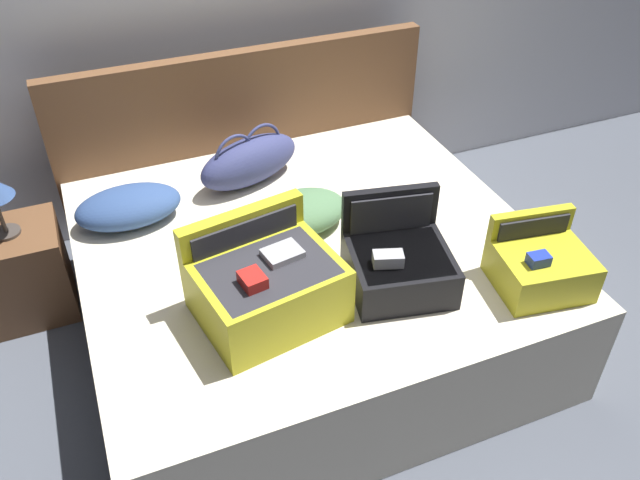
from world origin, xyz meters
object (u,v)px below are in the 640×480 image
Objects in this scene: hard_case_large at (267,285)px; duffel_bag at (249,161)px; hard_case_small at (541,265)px; pillow_center_head at (129,207)px; bed at (309,285)px; pillow_near_headboard at (301,212)px; nightstand at (21,272)px; hard_case_medium at (398,263)px.

hard_case_large is 0.98× the size of duffel_bag.
hard_case_small is 0.84× the size of pillow_center_head.
bed is 4.58× the size of pillow_near_headboard.
pillow_center_head is (-0.73, 0.34, 0.00)m from pillow_near_headboard.
hard_case_large is at bearing -103.31° from duffel_bag.
nightstand is (-2.06, 1.30, -0.41)m from hard_case_small.
hard_case_medium is 0.97× the size of pillow_center_head.
hard_case_small is at bearing -44.56° from pillow_near_headboard.
pillow_near_headboard is at bearing 125.06° from hard_case_medium.
bed is at bearing 131.64° from hard_case_medium.
bed is 1.45m from nightstand.
pillow_center_head is (-0.63, -0.12, -0.04)m from duffel_bag.
hard_case_large is (-0.32, -0.38, 0.42)m from bed.
hard_case_large is 1.13m from hard_case_small.
duffel_bag is 1.24× the size of pillow_center_head.
duffel_bag is 0.47m from pillow_near_headboard.
pillow_near_headboard is at bearing 46.47° from hard_case_large.
hard_case_small is 1.85m from pillow_center_head.
hard_case_medium is 1.29m from pillow_center_head.
hard_case_small is at bearing -11.91° from hard_case_medium.
bed is at bearing -32.29° from pillow_center_head.
pillow_near_headboard is at bearing 85.72° from bed.
hard_case_large reaches higher than duffel_bag.
hard_case_large is 1.35× the size of pillow_near_headboard.
duffel_bag reaches higher than pillow_center_head.
pillow_center_head is at bearing 154.97° from pillow_near_headboard.
pillow_center_head reaches higher than bed.
hard_case_small is 0.93× the size of pillow_near_headboard.
hard_case_medium is (0.56, -0.03, -0.04)m from hard_case_large.
hard_case_small is (1.09, -0.26, -0.05)m from hard_case_large.
hard_case_large is at bearing -130.35° from bed.
pillow_near_headboard is (-0.23, 0.52, -0.03)m from hard_case_medium.
bed is at bearing 39.88° from hard_case_large.
hard_case_small is 0.68× the size of duffel_bag.
pillow_near_headboard is at bearing 144.20° from hard_case_small.
pillow_near_headboard is 1.46m from nightstand.
hard_case_large reaches higher than hard_case_small.
pillow_center_head is 1.00× the size of nightstand.
bed is 4.23× the size of hard_case_medium.
hard_case_small is at bearing -32.29° from nightstand.
hard_case_large reaches higher than pillow_center_head.
nightstand is at bearing 123.15° from hard_case_large.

